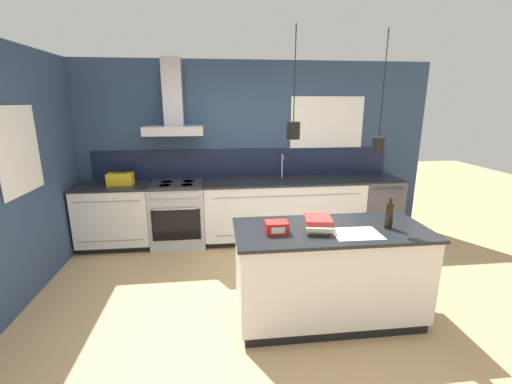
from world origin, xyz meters
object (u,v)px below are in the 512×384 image
book_stack (318,223)px  oven_range (179,214)px  dishwasher (376,207)px  red_supply_box (277,227)px  yellow_toolbox (120,179)px  bottle_on_island (389,215)px

book_stack → oven_range: bearing=125.9°
dishwasher → red_supply_box: red_supply_box is taller
oven_range → book_stack: size_ratio=2.42×
yellow_toolbox → red_supply_box: bearing=-48.1°
bottle_on_island → red_supply_box: bottle_on_island is taller
dishwasher → bottle_on_island: bottle_on_island is taller
bottle_on_island → book_stack: 0.65m
bottle_on_island → red_supply_box: bearing=-179.8°
oven_range → bottle_on_island: bottle_on_island is taller
red_supply_box → dishwasher: bearing=46.5°
dishwasher → bottle_on_island: bearing=-114.0°
dishwasher → red_supply_box: size_ratio=4.64×
bottle_on_island → book_stack: (-0.65, 0.03, -0.06)m
dishwasher → book_stack: bearing=-127.8°
yellow_toolbox → oven_range: bearing=-0.3°
yellow_toolbox → bottle_on_island: bearing=-35.5°
book_stack → yellow_toolbox: 2.98m
oven_range → book_stack: 2.52m
book_stack → bottle_on_island: bearing=-2.6°
yellow_toolbox → book_stack: bearing=-42.3°
book_stack → yellow_toolbox: (-2.21, 2.00, 0.02)m
bottle_on_island → dishwasher: bearing=66.0°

